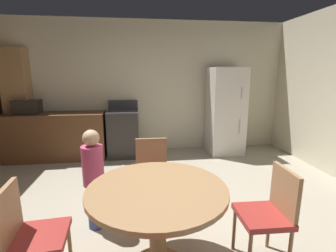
% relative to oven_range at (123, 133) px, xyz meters
% --- Properties ---
extents(ground_plane, '(14.00, 14.00, 0.00)m').
position_rel_oven_range_xyz_m(ground_plane, '(0.54, -2.50, -0.47)').
color(ground_plane, '#A89E89').
extents(wall_back, '(6.06, 0.12, 2.70)m').
position_rel_oven_range_xyz_m(wall_back, '(0.54, 0.40, 0.88)').
color(wall_back, beige).
rests_on(wall_back, ground).
extents(kitchen_counter, '(1.84, 0.60, 0.90)m').
position_rel_oven_range_xyz_m(kitchen_counter, '(-1.27, -0.00, -0.02)').
color(kitchen_counter, brown).
rests_on(kitchen_counter, ground).
extents(pantry_column, '(0.44, 0.36, 2.10)m').
position_rel_oven_range_xyz_m(pantry_column, '(-1.97, 0.18, 0.58)').
color(pantry_column, '#9E754C').
rests_on(pantry_column, ground).
extents(oven_range, '(0.60, 0.60, 1.10)m').
position_rel_oven_range_xyz_m(oven_range, '(0.00, 0.00, 0.00)').
color(oven_range, '#2D2B28').
rests_on(oven_range, ground).
extents(refrigerator, '(0.68, 0.68, 1.76)m').
position_rel_oven_range_xyz_m(refrigerator, '(2.09, -0.05, 0.41)').
color(refrigerator, silver).
rests_on(refrigerator, ground).
extents(microwave, '(0.44, 0.32, 0.26)m').
position_rel_oven_range_xyz_m(microwave, '(-1.75, -0.00, 0.56)').
color(microwave, black).
rests_on(microwave, kitchen_counter).
extents(dining_table, '(1.12, 1.12, 0.76)m').
position_rel_oven_range_xyz_m(dining_table, '(0.42, -3.02, 0.13)').
color(dining_table, '#9E754C').
rests_on(dining_table, ground).
extents(chair_east, '(0.41, 0.41, 0.87)m').
position_rel_oven_range_xyz_m(chair_east, '(1.39, -3.05, 0.03)').
color(chair_east, '#9E754C').
rests_on(chair_east, ground).
extents(chair_west, '(0.43, 0.43, 0.87)m').
position_rel_oven_range_xyz_m(chair_west, '(-0.54, -3.10, 0.03)').
color(chair_west, '#9E754C').
rests_on(chair_west, ground).
extents(chair_north, '(0.41, 0.41, 0.87)m').
position_rel_oven_range_xyz_m(chair_north, '(0.44, -2.06, 0.03)').
color(chair_north, '#9E754C').
rests_on(chair_north, ground).
extents(person_child, '(0.31, 0.31, 1.09)m').
position_rel_oven_range_xyz_m(person_child, '(-0.19, -2.34, 0.11)').
color(person_child, '#3D4C84').
rests_on(person_child, ground).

